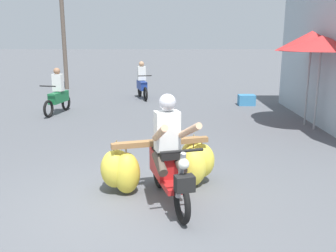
{
  "coord_description": "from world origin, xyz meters",
  "views": [
    {
      "loc": [
        0.54,
        -4.86,
        2.36
      ],
      "look_at": [
        0.56,
        1.11,
        0.9
      ],
      "focal_mm": 39.84,
      "sensor_mm": 36.0,
      "label": 1
    }
  ],
  "objects_px": {
    "market_umbrella_near_shop": "(311,41)",
    "market_umbrella_further_along": "(321,43)",
    "motorbike_distant_ahead_left": "(57,95)",
    "utility_pole": "(62,19)",
    "produce_crate": "(246,100)",
    "motorbike_main_loaded": "(161,163)",
    "motorbike_distant_ahead_right": "(141,84)"
  },
  "relations": [
    {
      "from": "motorbike_main_loaded",
      "to": "utility_pole",
      "type": "relative_size",
      "value": 0.33
    },
    {
      "from": "produce_crate",
      "to": "utility_pole",
      "type": "relative_size",
      "value": 0.09
    },
    {
      "from": "market_umbrella_further_along",
      "to": "produce_crate",
      "type": "xyz_separation_m",
      "value": [
        -1.04,
        3.4,
        -1.98
      ]
    },
    {
      "from": "motorbike_distant_ahead_right",
      "to": "produce_crate",
      "type": "distance_m",
      "value": 3.98
    },
    {
      "from": "utility_pole",
      "to": "produce_crate",
      "type": "bearing_deg",
      "value": -28.68
    },
    {
      "from": "market_umbrella_further_along",
      "to": "market_umbrella_near_shop",
      "type": "bearing_deg",
      "value": 96.5
    },
    {
      "from": "motorbike_distant_ahead_left",
      "to": "produce_crate",
      "type": "distance_m",
      "value": 6.25
    },
    {
      "from": "produce_crate",
      "to": "utility_pole",
      "type": "bearing_deg",
      "value": 151.32
    },
    {
      "from": "produce_crate",
      "to": "motorbike_main_loaded",
      "type": "bearing_deg",
      "value": -111.01
    },
    {
      "from": "motorbike_main_loaded",
      "to": "market_umbrella_further_along",
      "type": "relative_size",
      "value": 0.84
    },
    {
      "from": "market_umbrella_further_along",
      "to": "produce_crate",
      "type": "distance_m",
      "value": 4.07
    },
    {
      "from": "motorbike_distant_ahead_left",
      "to": "market_umbrella_further_along",
      "type": "height_order",
      "value": "market_umbrella_further_along"
    },
    {
      "from": "market_umbrella_near_shop",
      "to": "motorbike_main_loaded",
      "type": "bearing_deg",
      "value": -130.59
    },
    {
      "from": "motorbike_distant_ahead_left",
      "to": "utility_pole",
      "type": "relative_size",
      "value": 0.27
    },
    {
      "from": "motorbike_distant_ahead_left",
      "to": "motorbike_distant_ahead_right",
      "type": "distance_m",
      "value": 3.68
    },
    {
      "from": "motorbike_distant_ahead_left",
      "to": "produce_crate",
      "type": "xyz_separation_m",
      "value": [
        6.08,
        1.38,
        -0.39
      ]
    },
    {
      "from": "motorbike_main_loaded",
      "to": "market_umbrella_further_along",
      "type": "bearing_deg",
      "value": 45.44
    },
    {
      "from": "motorbike_distant_ahead_left",
      "to": "market_umbrella_further_along",
      "type": "bearing_deg",
      "value": -15.84
    },
    {
      "from": "market_umbrella_near_shop",
      "to": "market_umbrella_further_along",
      "type": "relative_size",
      "value": 1.05
    },
    {
      "from": "market_umbrella_further_along",
      "to": "utility_pole",
      "type": "bearing_deg",
      "value": 138.37
    },
    {
      "from": "motorbike_distant_ahead_left",
      "to": "market_umbrella_further_along",
      "type": "relative_size",
      "value": 0.68
    },
    {
      "from": "produce_crate",
      "to": "motorbike_distant_ahead_right",
      "type": "bearing_deg",
      "value": 158.96
    },
    {
      "from": "motorbike_distant_ahead_left",
      "to": "produce_crate",
      "type": "relative_size",
      "value": 2.86
    },
    {
      "from": "motorbike_distant_ahead_left",
      "to": "market_umbrella_further_along",
      "type": "distance_m",
      "value": 7.57
    },
    {
      "from": "motorbike_main_loaded",
      "to": "produce_crate",
      "type": "height_order",
      "value": "motorbike_main_loaded"
    },
    {
      "from": "produce_crate",
      "to": "utility_pole",
      "type": "distance_m",
      "value": 8.73
    },
    {
      "from": "motorbike_distant_ahead_right",
      "to": "market_umbrella_further_along",
      "type": "height_order",
      "value": "market_umbrella_further_along"
    },
    {
      "from": "market_umbrella_near_shop",
      "to": "motorbike_distant_ahead_right",
      "type": "bearing_deg",
      "value": 137.35
    },
    {
      "from": "market_umbrella_further_along",
      "to": "utility_pole",
      "type": "xyz_separation_m",
      "value": [
        -8.28,
        7.36,
        0.84
      ]
    },
    {
      "from": "market_umbrella_further_along",
      "to": "produce_crate",
      "type": "relative_size",
      "value": 4.2
    },
    {
      "from": "motorbike_distant_ahead_left",
      "to": "market_umbrella_near_shop",
      "type": "height_order",
      "value": "market_umbrella_near_shop"
    },
    {
      "from": "produce_crate",
      "to": "market_umbrella_further_along",
      "type": "bearing_deg",
      "value": -73.04
    }
  ]
}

